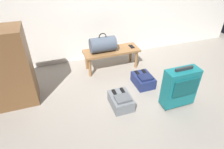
# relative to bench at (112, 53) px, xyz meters

# --- Properties ---
(ground_plane) EXTENTS (6.60, 6.60, 0.00)m
(ground_plane) POSITION_rel_bench_xyz_m (0.07, -1.05, -0.32)
(ground_plane) COLOR gray
(bench) EXTENTS (1.00, 0.36, 0.38)m
(bench) POSITION_rel_bench_xyz_m (0.00, 0.00, 0.00)
(bench) COLOR olive
(bench) RESTS_ON ground
(duffel_bag_slate) EXTENTS (0.44, 0.26, 0.34)m
(duffel_bag_slate) POSITION_rel_bench_xyz_m (-0.16, 0.00, 0.19)
(duffel_bag_slate) COLOR #475160
(duffel_bag_slate) RESTS_ON bench
(cell_phone) EXTENTS (0.07, 0.14, 0.01)m
(cell_phone) POSITION_rel_bench_xyz_m (0.39, 0.00, 0.06)
(cell_phone) COLOR black
(cell_phone) RESTS_ON bench
(suitcase_upright_teal) EXTENTS (0.46, 0.21, 0.64)m
(suitcase_upright_teal) POSITION_rel_bench_xyz_m (0.54, -1.27, 0.01)
(suitcase_upright_teal) COLOR #14666B
(suitcase_upright_teal) RESTS_ON ground
(backpack_grey) EXTENTS (0.28, 0.38, 0.21)m
(backpack_grey) POSITION_rel_bench_xyz_m (-0.21, -1.02, -0.22)
(backpack_grey) COLOR slate
(backpack_grey) RESTS_ON ground
(backpack_navy) EXTENTS (0.28, 0.38, 0.21)m
(backpack_navy) POSITION_rel_bench_xyz_m (0.32, -0.67, -0.22)
(backpack_navy) COLOR navy
(backpack_navy) RESTS_ON ground
(side_cabinet) EXTENTS (0.56, 0.44, 1.10)m
(side_cabinet) POSITION_rel_bench_xyz_m (-1.59, -0.41, 0.23)
(side_cabinet) COLOR brown
(side_cabinet) RESTS_ON ground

